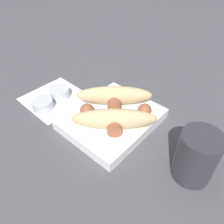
{
  "coord_description": "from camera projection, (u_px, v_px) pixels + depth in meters",
  "views": [
    {
      "loc": [
        0.3,
        0.26,
        0.38
      ],
      "look_at": [
        0.0,
        0.0,
        0.04
      ],
      "focal_mm": 35.0,
      "sensor_mm": 36.0,
      "label": 1
    }
  ],
  "objects": [
    {
      "name": "ground_plane",
      "position": [
        112.0,
        123.0,
        0.55
      ],
      "size": [
        3.0,
        3.0,
        0.0
      ],
      "primitive_type": "plane",
      "color": "#4C4C51"
    },
    {
      "name": "food_tray",
      "position": [
        112.0,
        119.0,
        0.54
      ],
      "size": [
        0.22,
        0.19,
        0.03
      ],
      "color": "white",
      "rests_on": "ground_plane"
    },
    {
      "name": "bread_roll",
      "position": [
        114.0,
        106.0,
        0.52
      ],
      "size": [
        0.23,
        0.23,
        0.05
      ],
      "color": "#DBBC84",
      "rests_on": "food_tray"
    },
    {
      "name": "sausage",
      "position": [
        116.0,
        110.0,
        0.52
      ],
      "size": [
        0.13,
        0.14,
        0.03
      ],
      "color": "#9E5638",
      "rests_on": "food_tray"
    },
    {
      "name": "pickled_veggies",
      "position": [
        110.0,
        98.0,
        0.58
      ],
      "size": [
        0.07,
        0.07,
        0.01
      ],
      "color": "orange",
      "rests_on": "food_tray"
    },
    {
      "name": "napkin",
      "position": [
        55.0,
        98.0,
        0.62
      ],
      "size": [
        0.16,
        0.16,
        0.0
      ],
      "color": "white",
      "rests_on": "ground_plane"
    },
    {
      "name": "condiment_cup_near",
      "position": [
        60.0,
        94.0,
        0.62
      ],
      "size": [
        0.06,
        0.06,
        0.03
      ],
      "color": "silver",
      "rests_on": "ground_plane"
    },
    {
      "name": "condiment_cup_far",
      "position": [
        43.0,
        105.0,
        0.58
      ],
      "size": [
        0.06,
        0.06,
        0.03
      ],
      "color": "silver",
      "rests_on": "ground_plane"
    },
    {
      "name": "drink_glass",
      "position": [
        196.0,
        157.0,
        0.4
      ],
      "size": [
        0.08,
        0.08,
        0.11
      ],
      "color": "#333338",
      "rests_on": "ground_plane"
    }
  ]
}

